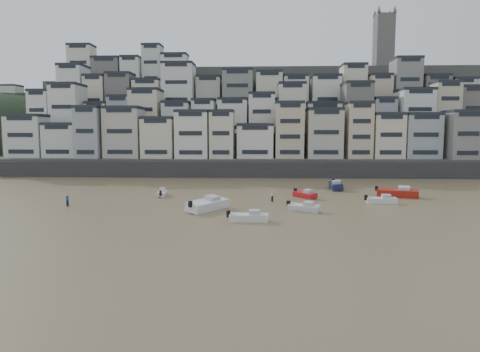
{
  "coord_description": "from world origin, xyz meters",
  "views": [
    {
      "loc": [
        12.21,
        -32.4,
        10.62
      ],
      "look_at": [
        9.53,
        30.0,
        4.0
      ],
      "focal_mm": 32.0,
      "sensor_mm": 36.0,
      "label": 1
    }
  ],
  "objects_px": {
    "boat_c": "(208,203)",
    "boat_a": "(249,216)",
    "boat_i": "(336,184)",
    "person_pink": "(272,196)",
    "boat_d": "(382,199)",
    "boat_f": "(162,192)",
    "boat_b": "(304,207)",
    "boat_e": "(305,194)",
    "person_blue": "(67,200)",
    "boat_g": "(398,191)"
  },
  "relations": [
    {
      "from": "boat_d",
      "to": "boat_e",
      "type": "bearing_deg",
      "value": 158.71
    },
    {
      "from": "boat_c",
      "to": "boat_e",
      "type": "bearing_deg",
      "value": -18.52
    },
    {
      "from": "boat_a",
      "to": "boat_e",
      "type": "relative_size",
      "value": 1.05
    },
    {
      "from": "boat_a",
      "to": "boat_g",
      "type": "bearing_deg",
      "value": 40.51
    },
    {
      "from": "boat_e",
      "to": "boat_d",
      "type": "bearing_deg",
      "value": 29.61
    },
    {
      "from": "boat_a",
      "to": "boat_e",
      "type": "bearing_deg",
      "value": 65.57
    },
    {
      "from": "boat_c",
      "to": "boat_d",
      "type": "bearing_deg",
      "value": -42.36
    },
    {
      "from": "boat_a",
      "to": "person_pink",
      "type": "height_order",
      "value": "person_pink"
    },
    {
      "from": "boat_a",
      "to": "boat_b",
      "type": "relative_size",
      "value": 1.08
    },
    {
      "from": "boat_f",
      "to": "person_pink",
      "type": "height_order",
      "value": "person_pink"
    },
    {
      "from": "boat_d",
      "to": "boat_e",
      "type": "xyz_separation_m",
      "value": [
        -10.72,
        4.74,
        0.0
      ]
    },
    {
      "from": "boat_d",
      "to": "boat_e",
      "type": "relative_size",
      "value": 0.99
    },
    {
      "from": "person_pink",
      "to": "boat_a",
      "type": "bearing_deg",
      "value": -102.62
    },
    {
      "from": "boat_a",
      "to": "boat_b",
      "type": "bearing_deg",
      "value": 43.31
    },
    {
      "from": "boat_f",
      "to": "boat_c",
      "type": "bearing_deg",
      "value": -150.49
    },
    {
      "from": "boat_e",
      "to": "boat_i",
      "type": "distance_m",
      "value": 12.35
    },
    {
      "from": "boat_e",
      "to": "person_blue",
      "type": "relative_size",
      "value": 2.77
    },
    {
      "from": "boat_i",
      "to": "person_pink",
      "type": "xyz_separation_m",
      "value": [
        -12.03,
        -14.14,
        -0.02
      ]
    },
    {
      "from": "boat_i",
      "to": "boat_c",
      "type": "bearing_deg",
      "value": -41.46
    },
    {
      "from": "person_blue",
      "to": "boat_d",
      "type": "bearing_deg",
      "value": 5.39
    },
    {
      "from": "boat_c",
      "to": "boat_a",
      "type": "bearing_deg",
      "value": -107.49
    },
    {
      "from": "boat_i",
      "to": "person_pink",
      "type": "height_order",
      "value": "boat_i"
    },
    {
      "from": "boat_f",
      "to": "boat_c",
      "type": "relative_size",
      "value": 0.59
    },
    {
      "from": "boat_d",
      "to": "boat_i",
      "type": "relative_size",
      "value": 0.73
    },
    {
      "from": "boat_g",
      "to": "boat_a",
      "type": "bearing_deg",
      "value": -121.24
    },
    {
      "from": "boat_b",
      "to": "person_blue",
      "type": "bearing_deg",
      "value": -157.42
    },
    {
      "from": "boat_e",
      "to": "person_pink",
      "type": "xyz_separation_m",
      "value": [
        -5.31,
        -3.78,
        0.21
      ]
    },
    {
      "from": "boat_g",
      "to": "person_blue",
      "type": "height_order",
      "value": "boat_g"
    },
    {
      "from": "boat_b",
      "to": "person_blue",
      "type": "relative_size",
      "value": 2.69
    },
    {
      "from": "boat_a",
      "to": "boat_g",
      "type": "relative_size",
      "value": 0.73
    },
    {
      "from": "boat_f",
      "to": "person_blue",
      "type": "height_order",
      "value": "person_blue"
    },
    {
      "from": "boat_a",
      "to": "person_pink",
      "type": "relative_size",
      "value": 2.91
    },
    {
      "from": "boat_d",
      "to": "boat_g",
      "type": "xyz_separation_m",
      "value": [
        4.3,
        6.18,
        0.29
      ]
    },
    {
      "from": "boat_g",
      "to": "boat_b",
      "type": "bearing_deg",
      "value": -122.55
    },
    {
      "from": "boat_c",
      "to": "person_blue",
      "type": "distance_m",
      "value": 20.41
    },
    {
      "from": "boat_a",
      "to": "boat_i",
      "type": "bearing_deg",
      "value": 62.58
    },
    {
      "from": "boat_a",
      "to": "boat_c",
      "type": "distance_m",
      "value": 8.8
    },
    {
      "from": "person_blue",
      "to": "boat_a",
      "type": "bearing_deg",
      "value": -19.58
    },
    {
      "from": "boat_e",
      "to": "person_blue",
      "type": "xyz_separation_m",
      "value": [
        -34.45,
        -9.01,
        0.21
      ]
    },
    {
      "from": "boat_b",
      "to": "boat_c",
      "type": "bearing_deg",
      "value": -153.5
    },
    {
      "from": "person_blue",
      "to": "person_pink",
      "type": "xyz_separation_m",
      "value": [
        29.15,
        5.23,
        0.0
      ]
    },
    {
      "from": "boat_c",
      "to": "person_pink",
      "type": "xyz_separation_m",
      "value": [
        8.89,
        7.71,
        -0.13
      ]
    },
    {
      "from": "boat_d",
      "to": "person_pink",
      "type": "relative_size",
      "value": 2.76
    },
    {
      "from": "boat_i",
      "to": "boat_a",
      "type": "bearing_deg",
      "value": -25.81
    },
    {
      "from": "boat_a",
      "to": "person_pink",
      "type": "xyz_separation_m",
      "value": [
        3.23,
        14.45,
        0.18
      ]
    },
    {
      "from": "boat_e",
      "to": "boat_f",
      "type": "bearing_deg",
      "value": -128.48
    },
    {
      "from": "boat_d",
      "to": "boat_b",
      "type": "bearing_deg",
      "value": -147.77
    },
    {
      "from": "boat_g",
      "to": "boat_e",
      "type": "bearing_deg",
      "value": -155.64
    },
    {
      "from": "boat_e",
      "to": "boat_b",
      "type": "distance_m",
      "value": 11.71
    },
    {
      "from": "boat_f",
      "to": "boat_d",
      "type": "distance_m",
      "value": 34.32
    }
  ]
}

